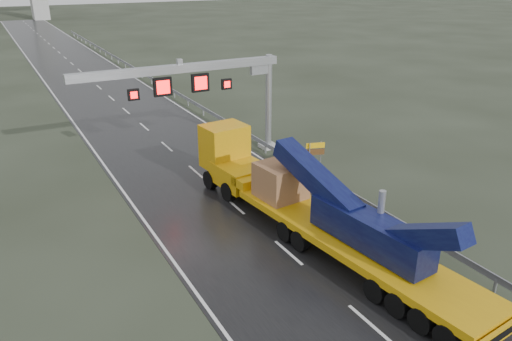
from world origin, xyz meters
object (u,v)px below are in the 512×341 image
sign_gantry (209,83)px  striped_barrier (284,159)px  heavy_haul_truck (295,195)px  exit_sign_pair (315,152)px

sign_gantry → striped_barrier: sign_gantry is taller
heavy_haul_truck → exit_sign_pair: heavy_haul_truck is taller
exit_sign_pair → striped_barrier: (-1.10, 2.13, -1.04)m
sign_gantry → exit_sign_pair: size_ratio=6.73×
sign_gantry → exit_sign_pair: sign_gantry is taller
sign_gantry → heavy_haul_truck: size_ratio=0.73×
heavy_haul_truck → exit_sign_pair: (5.34, 5.79, -0.29)m
striped_barrier → heavy_haul_truck: bearing=-123.1°
heavy_haul_truck → exit_sign_pair: 7.89m
heavy_haul_truck → exit_sign_pair: bearing=41.4°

